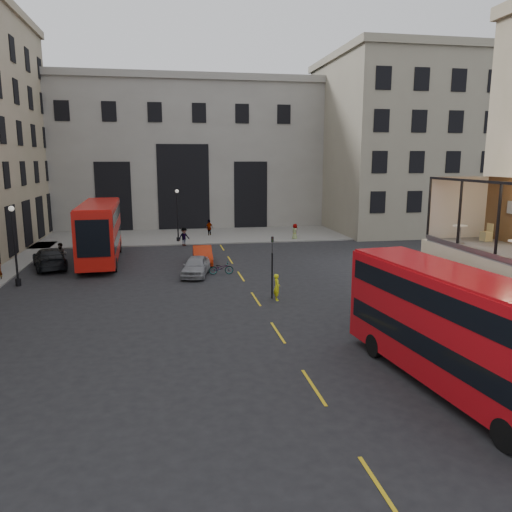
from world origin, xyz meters
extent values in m
plane|color=black|center=(0.00, 0.00, 0.00)|extent=(140.00, 140.00, 0.00)
cube|color=black|center=(4.98, 0.00, 2.00)|extent=(0.08, 9.20, 3.00)
cube|color=beige|center=(6.50, 5.00, 6.05)|extent=(3.00, 0.04, 2.90)
cube|color=slate|center=(5.00, 0.00, 4.70)|extent=(0.12, 10.00, 0.18)
cube|color=black|center=(5.00, 0.00, 7.45)|extent=(0.12, 10.00, 0.10)
cube|color=beige|center=(7.92, 3.20, 6.20)|extent=(0.04, 0.45, 0.55)
cube|color=#98968E|center=(-5.00, 48.00, 9.00)|extent=(34.00, 10.00, 18.00)
cube|color=#98968E|center=(-5.00, 48.00, 17.60)|extent=(35.00, 10.60, 0.80)
cube|color=black|center=(-5.00, 42.96, 5.00)|extent=(6.00, 0.12, 10.00)
cube|color=black|center=(-13.00, 42.96, 4.00)|extent=(4.00, 0.12, 8.00)
cube|color=black|center=(3.00, 42.96, 4.00)|extent=(4.00, 0.12, 8.00)
cube|color=gray|center=(20.00, 40.00, 10.00)|extent=(16.00, 18.00, 20.00)
cube|color=gray|center=(20.00, 40.00, 19.60)|extent=(16.60, 18.60, 0.80)
cube|color=slate|center=(-6.00, 38.00, 0.06)|extent=(40.00, 12.00, 0.12)
cylinder|color=black|center=(-1.00, 12.00, 1.40)|extent=(0.10, 0.10, 2.80)
imported|color=black|center=(-1.00, 12.00, 3.30)|extent=(0.16, 0.20, 1.00)
cylinder|color=black|center=(-15.00, 28.00, 1.40)|extent=(0.10, 0.10, 2.80)
imported|color=black|center=(-15.00, 28.00, 3.30)|extent=(0.16, 0.20, 1.00)
cylinder|color=black|center=(-17.00, 18.00, 2.50)|extent=(0.14, 0.14, 5.00)
cylinder|color=black|center=(-17.00, 18.00, 0.25)|extent=(0.36, 0.36, 0.50)
sphere|color=silver|center=(-17.00, 18.00, 5.15)|extent=(0.36, 0.36, 0.36)
cylinder|color=black|center=(-6.00, 34.00, 2.50)|extent=(0.14, 0.14, 5.00)
cylinder|color=black|center=(-6.00, 34.00, 0.25)|extent=(0.36, 0.36, 0.50)
sphere|color=silver|center=(-6.00, 34.00, 5.15)|extent=(0.36, 0.36, 0.36)
cube|color=#B20C13|center=(2.91, -1.01, 2.34)|extent=(3.79, 11.17, 3.88)
cube|color=black|center=(2.91, -1.01, 1.79)|extent=(3.76, 10.58, 0.80)
cube|color=black|center=(2.91, -1.01, 3.53)|extent=(3.76, 10.58, 0.80)
cube|color=#B20C13|center=(2.91, -1.01, 4.31)|extent=(3.67, 10.94, 0.12)
cylinder|color=black|center=(1.37, 2.33, 0.50)|extent=(0.40, 1.02, 1.00)
cylinder|color=black|center=(3.61, 2.60, 0.50)|extent=(0.40, 1.02, 1.00)
cylinder|color=black|center=(2.26, -4.95, 0.50)|extent=(0.40, 1.02, 1.00)
cube|color=red|center=(-12.48, 25.30, 2.58)|extent=(3.26, 12.20, 4.29)
cube|color=black|center=(-12.48, 25.30, 1.98)|extent=(3.27, 11.54, 0.88)
cube|color=black|center=(-12.48, 25.30, 3.90)|extent=(3.27, 11.54, 0.88)
cube|color=red|center=(-12.48, 25.30, 4.76)|extent=(3.14, 11.95, 0.13)
cylinder|color=black|center=(-13.90, 29.11, 0.55)|extent=(0.35, 1.11, 1.10)
cylinder|color=black|center=(-11.39, 29.22, 0.55)|extent=(0.35, 1.11, 1.10)
cylinder|color=black|center=(-13.55, 21.02, 0.55)|extent=(0.35, 1.11, 1.10)
cylinder|color=black|center=(-11.05, 21.12, 0.55)|extent=(0.35, 1.11, 1.10)
imported|color=gray|center=(-5.16, 18.80, 0.71)|extent=(2.61, 4.47, 1.43)
imported|color=#B8280B|center=(-4.37, 23.05, 0.70)|extent=(1.60, 4.31, 1.41)
imported|color=black|center=(-16.10, 23.34, 0.79)|extent=(3.70, 5.85, 1.58)
imported|color=gray|center=(-3.32, 18.95, 0.47)|extent=(1.80, 0.70, 0.93)
imported|color=yellow|center=(-0.81, 11.55, 0.81)|extent=(0.40, 0.59, 1.61)
imported|color=gray|center=(-15.51, 24.79, 0.86)|extent=(0.85, 0.67, 1.73)
imported|color=gray|center=(-5.49, 31.66, 0.90)|extent=(1.33, 1.15, 1.79)
imported|color=gray|center=(-2.55, 37.37, 0.91)|extent=(1.10, 1.02, 1.81)
imported|color=gray|center=(6.04, 33.41, 0.84)|extent=(0.83, 0.97, 1.67)
cylinder|color=beige|center=(5.72, 3.51, 5.38)|extent=(0.64, 0.64, 0.04)
cylinder|color=slate|center=(5.72, 3.51, 5.00)|extent=(0.09, 0.09, 0.75)
cylinder|color=slate|center=(5.72, 3.51, 4.62)|extent=(0.47, 0.47, 0.03)
cube|color=tan|center=(7.31, 3.88, 4.81)|extent=(0.43, 0.43, 0.43)
cube|color=tan|center=(7.49, 3.89, 5.22)|extent=(0.07, 0.40, 0.38)
camera|label=1|loc=(-7.18, -16.54, 8.32)|focal=35.00mm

